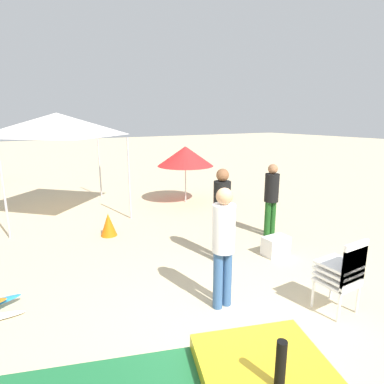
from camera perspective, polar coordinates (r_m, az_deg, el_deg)
name	(u,v)px	position (r m, az deg, el deg)	size (l,w,h in m)	color
ground	(236,334)	(4.48, 7.88, -23.87)	(80.00, 80.00, 0.00)	beige
stacked_plastic_chairs	(345,271)	(4.93, 25.65, -12.58)	(0.48, 0.48, 1.11)	white
lifeguard_near_left	(222,209)	(5.97, 5.36, -2.96)	(0.32, 0.32, 1.78)	#33598C
lifeguard_near_center	(271,195)	(7.48, 14.02, -0.54)	(0.32, 0.32, 1.68)	#194C19
lifeguard_near_right	(223,240)	(4.50, 5.64, -8.57)	(0.32, 0.32, 1.77)	#33598C
popup_canopy	(57,125)	(9.54, -22.98, 11.03)	(2.94, 2.94, 2.81)	#B2B2B7
beach_umbrella_left	(185,156)	(10.12, -1.19, 6.45)	(1.78, 1.78, 1.81)	beige
traffic_cone_near	(108,225)	(7.66, -14.73, -5.66)	(0.38, 0.38, 0.54)	orange
cooler_box	(276,246)	(6.67, 14.75, -9.28)	(0.52, 0.32, 0.38)	white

